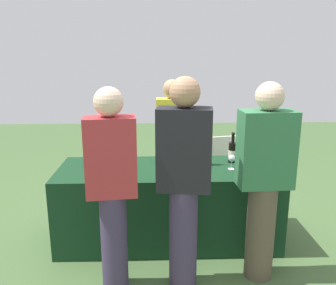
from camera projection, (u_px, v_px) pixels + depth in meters
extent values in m
plane|color=#476638|center=(168.00, 238.00, 3.55)|extent=(12.00, 12.00, 0.00)
cube|color=#14381E|center=(168.00, 204.00, 3.46)|extent=(2.09, 0.79, 0.74)
cylinder|color=black|center=(89.00, 155.00, 3.38)|extent=(0.07, 0.07, 0.23)
cylinder|color=black|center=(88.00, 140.00, 3.35)|extent=(0.03, 0.03, 0.08)
cylinder|color=black|center=(88.00, 135.00, 3.34)|extent=(0.03, 0.03, 0.02)
cylinder|color=silver|center=(89.00, 156.00, 3.39)|extent=(0.07, 0.07, 0.08)
cylinder|color=black|center=(111.00, 151.00, 3.52)|extent=(0.07, 0.07, 0.23)
cylinder|color=black|center=(111.00, 136.00, 3.49)|extent=(0.03, 0.03, 0.08)
cylinder|color=black|center=(111.00, 131.00, 3.47)|extent=(0.03, 0.03, 0.02)
cylinder|color=silver|center=(111.00, 152.00, 3.53)|extent=(0.07, 0.07, 0.08)
cylinder|color=black|center=(163.00, 153.00, 3.50)|extent=(0.07, 0.07, 0.21)
cylinder|color=black|center=(163.00, 139.00, 3.46)|extent=(0.02, 0.02, 0.07)
cylinder|color=gold|center=(163.00, 134.00, 3.45)|extent=(0.03, 0.03, 0.02)
cylinder|color=silver|center=(163.00, 154.00, 3.50)|extent=(0.07, 0.07, 0.07)
cylinder|color=black|center=(207.00, 155.00, 3.44)|extent=(0.07, 0.07, 0.21)
cylinder|color=black|center=(207.00, 140.00, 3.40)|extent=(0.03, 0.03, 0.08)
cylinder|color=black|center=(207.00, 135.00, 3.39)|extent=(0.03, 0.03, 0.02)
cylinder|color=silver|center=(207.00, 156.00, 3.44)|extent=(0.07, 0.07, 0.07)
cylinder|color=black|center=(232.00, 152.00, 3.52)|extent=(0.08, 0.08, 0.20)
cylinder|color=black|center=(233.00, 138.00, 3.49)|extent=(0.03, 0.03, 0.09)
cylinder|color=black|center=(233.00, 133.00, 3.48)|extent=(0.03, 0.03, 0.02)
cylinder|color=silver|center=(232.00, 153.00, 3.53)|extent=(0.08, 0.08, 0.07)
cylinder|color=silver|center=(187.00, 175.00, 3.17)|extent=(0.06, 0.06, 0.00)
cylinder|color=silver|center=(187.00, 172.00, 3.16)|extent=(0.01, 0.01, 0.06)
sphere|color=silver|center=(188.00, 165.00, 3.14)|extent=(0.06, 0.06, 0.06)
sphere|color=#590C19|center=(188.00, 166.00, 3.15)|extent=(0.04, 0.04, 0.04)
cylinder|color=silver|center=(231.00, 169.00, 3.33)|extent=(0.06, 0.06, 0.00)
cylinder|color=silver|center=(231.00, 165.00, 3.32)|extent=(0.01, 0.01, 0.07)
sphere|color=silver|center=(232.00, 158.00, 3.31)|extent=(0.07, 0.07, 0.07)
sphere|color=#590C19|center=(232.00, 159.00, 3.31)|extent=(0.04, 0.04, 0.04)
cylinder|color=silver|center=(244.00, 171.00, 3.27)|extent=(0.07, 0.07, 0.00)
cylinder|color=silver|center=(245.00, 168.00, 3.26)|extent=(0.01, 0.01, 0.07)
sphere|color=silver|center=(245.00, 161.00, 3.24)|extent=(0.07, 0.07, 0.07)
sphere|color=#590C19|center=(245.00, 162.00, 3.25)|extent=(0.04, 0.04, 0.04)
cylinder|color=#3F3351|center=(172.00, 181.00, 4.04)|extent=(0.19, 0.19, 0.76)
cube|color=yellow|center=(172.00, 124.00, 3.88)|extent=(0.35, 0.20, 0.57)
sphere|color=tan|center=(172.00, 89.00, 3.79)|extent=(0.21, 0.21, 0.21)
cylinder|color=#3F3351|center=(114.00, 242.00, 2.72)|extent=(0.20, 0.20, 0.78)
cube|color=#B23338|center=(111.00, 157.00, 2.55)|extent=(0.39, 0.24, 0.59)
sphere|color=beige|center=(108.00, 102.00, 2.45)|extent=(0.21, 0.21, 0.21)
cylinder|color=#3F3351|center=(183.00, 238.00, 2.75)|extent=(0.22, 0.22, 0.82)
cube|color=black|center=(184.00, 149.00, 2.57)|extent=(0.42, 0.27, 0.61)
sphere|color=tan|center=(185.00, 92.00, 2.47)|extent=(0.22, 0.22, 0.22)
cylinder|color=brown|center=(260.00, 232.00, 2.86)|extent=(0.23, 0.23, 0.79)
cube|color=#337247|center=(266.00, 149.00, 2.69)|extent=(0.42, 0.25, 0.60)
sphere|color=beige|center=(270.00, 96.00, 2.59)|extent=(0.21, 0.21, 0.21)
cube|color=white|center=(218.00, 166.00, 4.59)|extent=(0.52, 0.14, 0.77)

